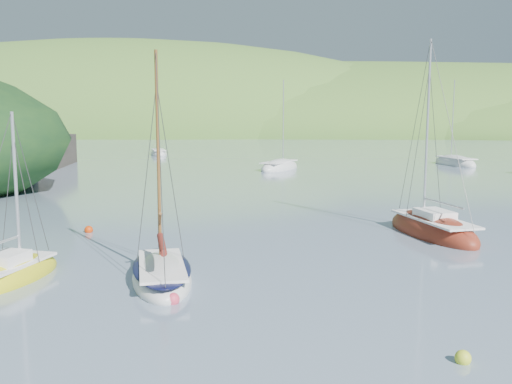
# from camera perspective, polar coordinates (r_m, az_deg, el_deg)

# --- Properties ---
(ground) EXTENTS (700.00, 700.00, 0.00)m
(ground) POSITION_cam_1_polar(r_m,az_deg,el_deg) (18.18, 0.73, -11.58)
(ground) COLOR slate
(ground) RESTS_ON ground
(shoreline_hills) EXTENTS (690.00, 135.00, 56.00)m
(shoreline_hills) POSITION_cam_1_polar(r_m,az_deg,el_deg) (189.93, 1.39, 6.07)
(shoreline_hills) COLOR #406F2A
(shoreline_hills) RESTS_ON ground
(daysailer_white) EXTENTS (3.69, 6.17, 8.92)m
(daysailer_white) POSITION_cam_1_polar(r_m,az_deg,el_deg) (21.27, -9.41, -8.18)
(daysailer_white) COLOR silver
(daysailer_white) RESTS_ON ground
(sloop_red) EXTENTS (4.61, 7.53, 10.53)m
(sloop_red) POSITION_cam_1_polar(r_m,az_deg,el_deg) (29.97, 17.21, -3.73)
(sloop_red) COLOR maroon
(sloop_red) RESTS_ON ground
(sailboat_yellow) EXTENTS (2.77, 5.30, 6.71)m
(sailboat_yellow) POSITION_cam_1_polar(r_m,az_deg,el_deg) (22.89, -23.36, -7.69)
(sailboat_yellow) COLOR #CECB18
(sailboat_yellow) RESTS_ON ground
(distant_sloop_a) EXTENTS (5.23, 7.77, 10.48)m
(distant_sloop_a) POSITION_cam_1_polar(r_m,az_deg,el_deg) (61.95, 2.37, 2.44)
(distant_sloop_a) COLOR silver
(distant_sloop_a) RESTS_ON ground
(distant_sloop_b) EXTENTS (4.76, 8.03, 10.82)m
(distant_sloop_b) POSITION_cam_1_polar(r_m,az_deg,el_deg) (71.19, 19.28, 2.72)
(distant_sloop_b) COLOR silver
(distant_sloop_b) RESTS_ON ground
(distant_sloop_c) EXTENTS (4.29, 6.80, 9.16)m
(distant_sloop_c) POSITION_cam_1_polar(r_m,az_deg,el_deg) (84.73, -9.71, 3.79)
(distant_sloop_c) COLOR silver
(distant_sloop_c) RESTS_ON ground
(mooring_buoys) EXTENTS (15.28, 14.68, 0.47)m
(mooring_buoys) POSITION_cam_1_polar(r_m,az_deg,el_deg) (21.17, -7.22, -8.46)
(mooring_buoys) COLOR #D0DF2B
(mooring_buoys) RESTS_ON ground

